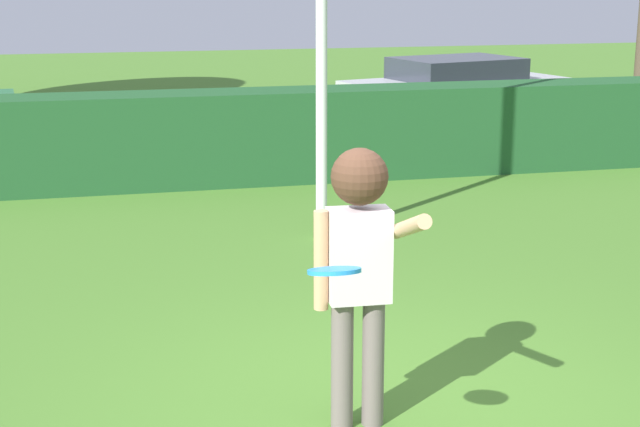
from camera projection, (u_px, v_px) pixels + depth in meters
The scene contains 5 objects.
ground_plane at pixel (392, 410), 6.42m from camera, with size 60.00×60.00×0.00m, color #49792A.
person at pixel (359, 252), 5.92m from camera, with size 0.56×0.77×1.79m.
frisbee at pixel (334, 271), 4.99m from camera, with size 0.28×0.28×0.08m.
hedge_row at pixel (227, 137), 13.19m from camera, with size 20.98×0.90×1.24m, color #1F5027.
parked_car_silver at pixel (456, 88), 18.18m from camera, with size 4.49×2.66×1.25m.
Camera 1 is at (-1.87, -5.63, 2.82)m, focal length 54.60 mm.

